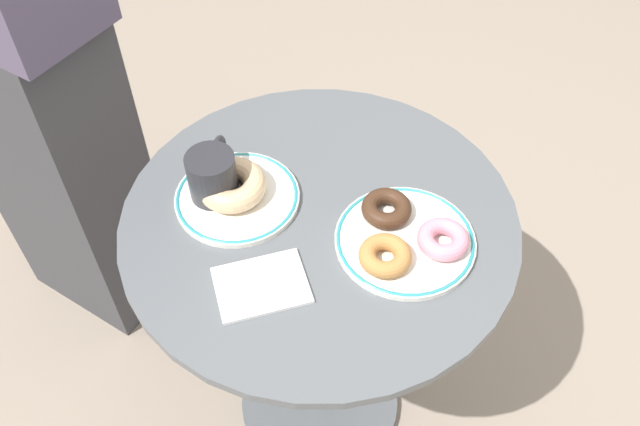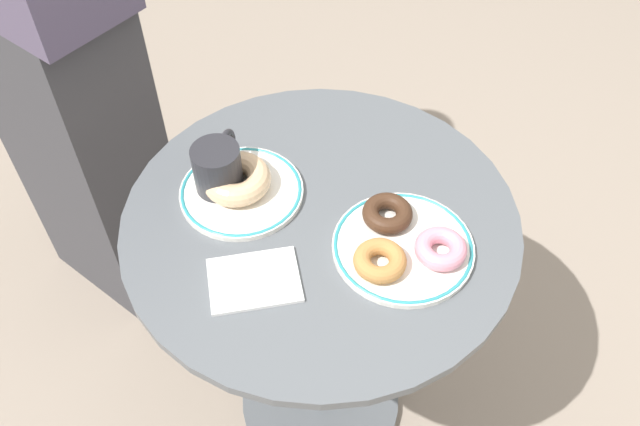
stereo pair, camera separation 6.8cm
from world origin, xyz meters
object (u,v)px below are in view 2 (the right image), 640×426
paper_napkin (254,280)px  donut_glazed (237,179)px  plate_left (242,191)px  donut_chocolate (387,213)px  coffee_mug (219,169)px  donut_pink_frosted (441,249)px  plate_right (403,247)px  donut_old_fashioned (380,261)px  cafe_table (321,297)px  person_figure (39,20)px

paper_napkin → donut_glazed: bearing=113.2°
plate_left → donut_chocolate: bearing=-3.9°
coffee_mug → donut_pink_frosted: bearing=-11.9°
donut_glazed → plate_left: bearing=-28.4°
plate_left → plate_right: bearing=-13.0°
donut_old_fashioned → coffee_mug: size_ratio=0.66×
cafe_table → paper_napkin: paper_napkin is taller
cafe_table → donut_pink_frosted: donut_pink_frosted is taller
donut_old_fashioned → cafe_table: bearing=140.4°
paper_napkin → person_figure: (-0.55, 0.46, 0.09)m
coffee_mug → donut_glazed: bearing=-5.0°
cafe_table → paper_napkin: 0.29m
donut_chocolate → paper_napkin: 0.24m
donut_chocolate → paper_napkin: donut_chocolate is taller
cafe_table → donut_chocolate: (0.11, 0.01, 0.27)m
plate_right → donut_chocolate: bearing=124.3°
paper_napkin → plate_right: bearing=26.2°
plate_left → donut_chocolate: size_ratio=2.56×
donut_chocolate → person_figure: person_figure is taller
donut_chocolate → donut_old_fashioned: bearing=-89.3°
plate_right → donut_pink_frosted: bearing=-7.6°
cafe_table → coffee_mug: (-0.18, 0.03, 0.29)m
donut_glazed → donut_old_fashioned: size_ratio=1.42×
cafe_table → plate_right: 0.29m
cafe_table → donut_pink_frosted: (0.20, -0.05, 0.27)m
donut_chocolate → plate_left: bearing=176.1°
donut_chocolate → coffee_mug: (-0.29, 0.02, 0.02)m
person_figure → plate_right: bearing=-24.7°
donut_chocolate → person_figure: bearing=157.4°
plate_right → person_figure: bearing=155.3°
donut_chocolate → coffee_mug: bearing=175.3°
donut_glazed → donut_chocolate: bearing=-4.7°
donut_glazed → coffee_mug: 0.03m
donut_chocolate → donut_glazed: bearing=175.3°
donut_glazed → coffee_mug: (-0.03, 0.00, 0.02)m
plate_right → donut_glazed: donut_glazed is taller
donut_pink_frosted → cafe_table: bearing=165.8°
donut_chocolate → plate_right: bearing=-55.7°
donut_old_fashioned → plate_left: bearing=155.7°
person_figure → cafe_table: bearing=-26.4°
donut_glazed → donut_pink_frosted: (0.35, -0.08, -0.01)m
paper_napkin → person_figure: size_ratio=0.08×
donut_glazed → paper_napkin: bearing=-66.8°
plate_right → person_figure: 0.84m
plate_left → plate_right: same height
donut_glazed → donut_pink_frosted: 0.35m
person_figure → donut_chocolate: bearing=-22.6°
plate_left → donut_old_fashioned: (0.25, -0.11, 0.02)m
donut_glazed → donut_old_fashioned: bearing=-24.4°
donut_glazed → cafe_table: bearing=-10.1°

